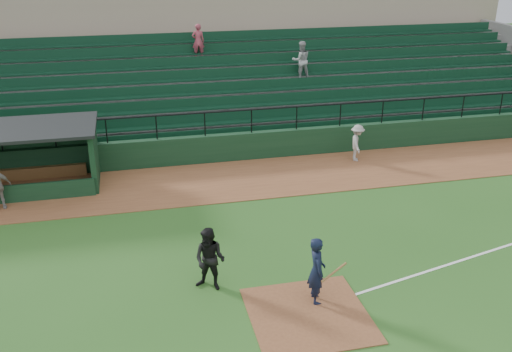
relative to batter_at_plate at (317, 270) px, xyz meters
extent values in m
plane|color=#27561B|center=(-0.37, 0.44, -0.94)|extent=(90.00, 90.00, 0.00)
cube|color=brown|center=(-0.37, 8.44, -0.93)|extent=(40.00, 4.00, 0.03)
cube|color=brown|center=(-0.37, -0.56, -0.93)|extent=(3.00, 3.00, 0.03)
cube|color=black|center=(-0.37, 10.64, -0.34)|extent=(36.00, 0.35, 1.20)
cylinder|color=black|center=(-0.37, 10.64, 1.26)|extent=(36.00, 0.06, 0.06)
cube|color=slate|center=(-0.37, 15.54, 0.86)|extent=(36.00, 9.00, 3.60)
cube|color=#0D311E|center=(-0.37, 15.04, 1.31)|extent=(34.56, 8.00, 4.05)
cube|color=gray|center=(-0.37, 22.04, 2.26)|extent=(38.00, 3.00, 6.40)
cube|color=slate|center=(-0.37, 20.04, 2.76)|extent=(36.00, 2.00, 0.20)
imported|color=#A2A2A2|center=(4.24, 15.34, 2.27)|extent=(0.93, 0.72, 1.91)
imported|color=#A43C4C|center=(-0.67, 17.34, 3.08)|extent=(0.64, 0.42, 1.74)
cube|color=black|center=(-5.87, 9.54, 0.21)|extent=(0.20, 2.60, 2.30)
imported|color=black|center=(0.00, 0.00, 0.00)|extent=(0.50, 0.72, 1.88)
cylinder|color=olive|center=(0.40, -0.20, 0.01)|extent=(0.79, 0.34, 0.35)
imported|color=black|center=(-2.62, 1.21, -0.03)|extent=(1.11, 1.04, 1.82)
imported|color=#A49D99|center=(4.96, 9.36, -0.12)|extent=(0.85, 1.15, 1.59)
camera|label=1|loc=(-4.36, -11.91, 7.96)|focal=39.78mm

